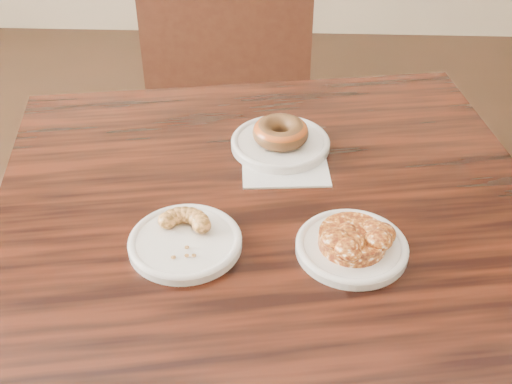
{
  "coord_description": "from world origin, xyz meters",
  "views": [
    {
      "loc": [
        -0.01,
        -0.7,
        1.38
      ],
      "look_at": [
        -0.04,
        0.06,
        0.8
      ],
      "focal_mm": 45.0,
      "sensor_mm": 36.0,
      "label": 1
    }
  ],
  "objects_px": {
    "chair_far": "(234,91)",
    "cruller_fragment": "(184,233)",
    "glazed_donut": "(281,132)",
    "apple_fritter": "(353,236)",
    "cafe_table": "(271,368)"
  },
  "relations": [
    {
      "from": "chair_far",
      "to": "cruller_fragment",
      "type": "height_order",
      "value": "chair_far"
    },
    {
      "from": "chair_far",
      "to": "cruller_fragment",
      "type": "relative_size",
      "value": 9.56
    },
    {
      "from": "glazed_donut",
      "to": "apple_fritter",
      "type": "distance_m",
      "value": 0.28
    },
    {
      "from": "cafe_table",
      "to": "glazed_donut",
      "type": "relative_size",
      "value": 8.84
    },
    {
      "from": "cruller_fragment",
      "to": "chair_far",
      "type": "bearing_deg",
      "value": 90.44
    },
    {
      "from": "cafe_table",
      "to": "glazed_donut",
      "type": "xyz_separation_m",
      "value": [
        0.01,
        0.19,
        0.41
      ]
    },
    {
      "from": "cafe_table",
      "to": "chair_far",
      "type": "relative_size",
      "value": 0.96
    },
    {
      "from": "cafe_table",
      "to": "cruller_fragment",
      "type": "relative_size",
      "value": 9.2
    },
    {
      "from": "apple_fritter",
      "to": "cruller_fragment",
      "type": "relative_size",
      "value": 1.43
    },
    {
      "from": "cruller_fragment",
      "to": "apple_fritter",
      "type": "bearing_deg",
      "value": -0.13
    },
    {
      "from": "cafe_table",
      "to": "chair_far",
      "type": "bearing_deg",
      "value": 88.7
    },
    {
      "from": "cruller_fragment",
      "to": "glazed_donut",
      "type": "bearing_deg",
      "value": 62.96
    },
    {
      "from": "chair_far",
      "to": "apple_fritter",
      "type": "bearing_deg",
      "value": 103.68
    },
    {
      "from": "glazed_donut",
      "to": "apple_fritter",
      "type": "height_order",
      "value": "glazed_donut"
    },
    {
      "from": "glazed_donut",
      "to": "cruller_fragment",
      "type": "distance_m",
      "value": 0.3
    }
  ]
}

